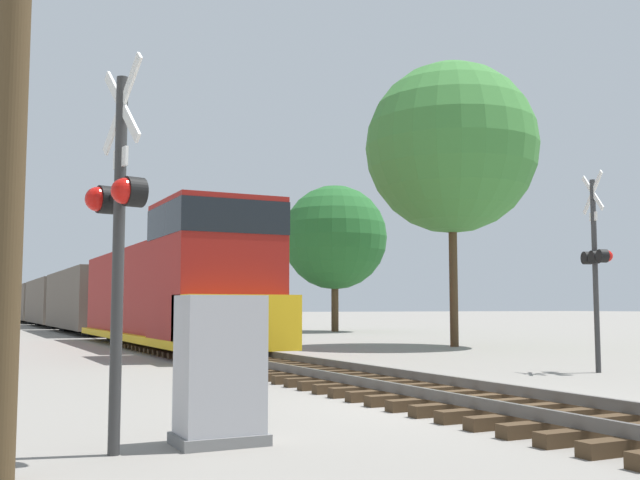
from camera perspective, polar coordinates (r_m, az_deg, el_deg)
ground_plane at (r=11.72m, az=10.03°, el=-12.24°), size 400.00×400.00×0.00m
rail_track_bed at (r=11.71m, az=10.02°, el=-11.58°), size 2.60×160.00×0.31m
freight_train at (r=56.77m, az=-19.26°, el=-4.43°), size 3.15×79.02×4.55m
crossing_signal_near at (r=7.90m, az=-15.22°, el=1.72°), size 0.49×1.01×4.01m
crossing_signal_far at (r=18.10m, az=20.29°, el=-1.45°), size 0.58×1.01×4.54m
relay_cabinet at (r=8.26m, az=-7.63°, el=-9.82°), size 0.95×0.69×1.59m
tree_far_right at (r=29.01m, az=9.98°, el=6.92°), size 6.51×6.51×10.75m
tree_mid_background at (r=45.15m, az=1.14°, el=0.19°), size 6.29×6.29×8.81m
tree_deep_background at (r=65.46m, az=-9.10°, el=-0.10°), size 4.43×4.43×9.39m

